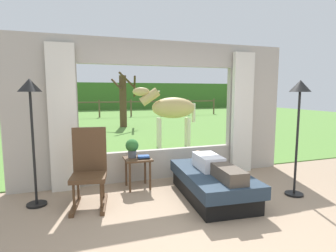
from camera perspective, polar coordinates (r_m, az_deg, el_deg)
The scene contains 17 objects.
ground_plane at distance 3.45m, azimuth 10.47°, elevation -21.31°, with size 12.00×12.00×0.00m, color gray.
back_wall_with_window at distance 5.14m, azimuth -1.67°, elevation 2.81°, with size 5.20×0.12×2.55m.
curtain_panel_left at distance 4.77m, azimuth -20.90°, elevation 1.42°, with size 0.44×0.10×2.40m, color silver.
curtain_panel_right at distance 5.75m, azimuth 15.08°, elevation 2.54°, with size 0.44×0.10×2.40m, color silver.
outdoor_pasture_lawn at distance 15.95m, azimuth -13.37°, elevation 1.12°, with size 36.00×21.68×0.02m, color #568438.
distant_hill_ridge at distance 25.68m, azimuth -15.63°, elevation 5.94°, with size 36.00×2.00×2.40m, color #3C6B28.
recliner_sofa at distance 4.42m, azimuth 9.13°, elevation -11.68°, with size 1.04×1.77×0.42m.
reclining_person at distance 4.29m, azimuth 9.53°, elevation -8.03°, with size 0.39×1.44×0.22m.
rocking_chair at distance 4.18m, azimuth -15.95°, elevation -8.29°, with size 0.57×0.75×1.12m.
side_table at distance 4.75m, azimuth -6.29°, elevation -7.69°, with size 0.44×0.44×0.52m.
potted_plant at distance 4.72m, azimuth -7.44°, elevation -4.33°, with size 0.22×0.22×0.32m.
book_stack at distance 4.68m, azimuth -5.08°, elevation -6.39°, with size 0.21×0.17×0.05m.
floor_lamp_left at distance 4.27m, azimuth -26.53°, elevation 4.08°, with size 0.32×0.32×1.81m.
floor_lamp_right at distance 4.68m, azimuth 25.51°, elevation 4.31°, with size 0.32×0.32×1.81m.
horse at distance 7.93m, azimuth 0.52°, elevation 3.67°, with size 1.82×0.79×1.73m.
pasture_tree at distance 12.74m, azimuth -9.16°, elevation 5.43°, with size 1.25×1.30×2.46m.
pasture_fence_line at distance 17.71m, azimuth -14.03°, elevation 4.07°, with size 16.10×0.10×1.10m.
Camera 1 is at (-1.52, -2.63, 1.64)m, focal length 29.48 mm.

